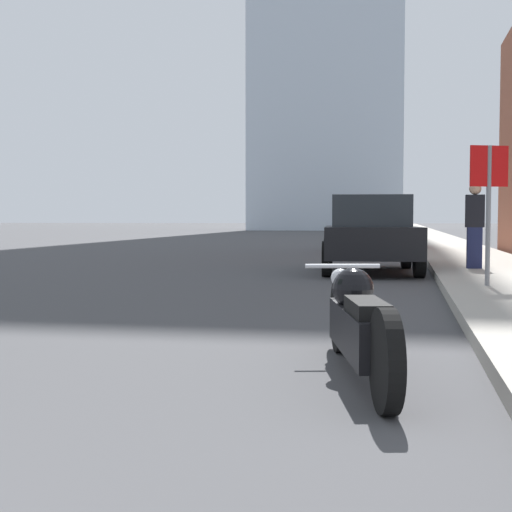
# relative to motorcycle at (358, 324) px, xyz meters

# --- Properties ---
(sidewalk) EXTENTS (2.42, 240.00, 0.15)m
(sidewalk) POSITION_rel_motorcycle_xyz_m (2.13, 35.12, -0.30)
(sidewalk) COLOR #9E998E
(sidewalk) RESTS_ON ground_plane
(motorcycle) EXTENTS (0.82, 2.51, 0.76)m
(motorcycle) POSITION_rel_motorcycle_xyz_m (0.00, 0.00, 0.00)
(motorcycle) COLOR black
(motorcycle) RESTS_ON ground_plane
(parked_car_black) EXTENTS (2.27, 4.33, 1.62)m
(parked_car_black) POSITION_rel_motorcycle_xyz_m (-0.36, 10.15, 0.45)
(parked_car_black) COLOR black
(parked_car_black) RESTS_ON ground_plane
(parked_car_red) EXTENTS (2.21, 4.37, 1.79)m
(parked_car_red) POSITION_rel_motorcycle_xyz_m (-0.48, 20.59, 0.50)
(parked_car_red) COLOR red
(parked_car_red) RESTS_ON ground_plane
(parked_car_white) EXTENTS (2.06, 4.08, 1.66)m
(parked_car_white) POSITION_rel_motorcycle_xyz_m (-0.46, 32.92, 0.46)
(parked_car_white) COLOR silver
(parked_car_white) RESTS_ON ground_plane
(parked_car_yellow) EXTENTS (1.97, 3.87, 1.73)m
(parked_car_yellow) POSITION_rel_motorcycle_xyz_m (-0.26, 43.66, 0.50)
(parked_car_yellow) COLOR gold
(parked_car_yellow) RESTS_ON ground_plane
(parked_car_silver) EXTENTS (1.79, 4.08, 1.79)m
(parked_car_silver) POSITION_rel_motorcycle_xyz_m (-0.03, 54.13, 0.51)
(parked_car_silver) COLOR #BCBCC1
(parked_car_silver) RESTS_ON ground_plane
(stop_sign) EXTENTS (0.57, 0.26, 2.06)m
(stop_sign) POSITION_rel_motorcycle_xyz_m (1.55, 5.85, 1.18)
(stop_sign) COLOR slate
(stop_sign) RESTS_ON sidewalk
(pedestrian) EXTENTS (0.36, 0.24, 1.70)m
(pedestrian) POSITION_rel_motorcycle_xyz_m (1.72, 9.64, 0.65)
(pedestrian) COLOR #1E2347
(pedestrian) RESTS_ON sidewalk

